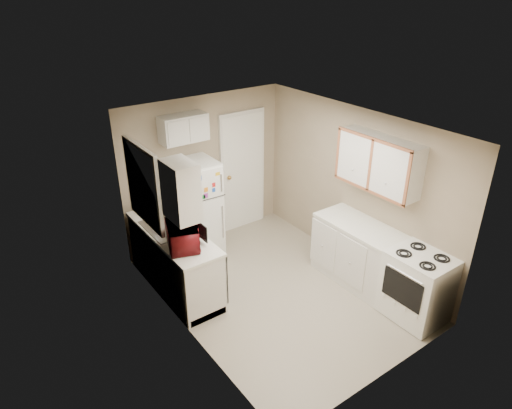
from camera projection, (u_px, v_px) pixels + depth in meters
floor at (277, 290)px, 6.45m from camera, size 3.80×3.80×0.00m
ceiling at (281, 125)px, 5.38m from camera, size 3.80×3.80×0.00m
wall_left at (182, 248)px, 5.18m from camera, size 3.80×3.80×0.00m
wall_right at (354, 189)px, 6.64m from camera, size 3.80×3.80×0.00m
wall_back at (205, 170)px, 7.29m from camera, size 2.80×2.80×0.00m
wall_front at (397, 287)px, 4.53m from camera, size 2.80×2.80×0.00m
left_counter at (175, 260)px, 6.32m from camera, size 0.60×1.80×0.90m
dishwasher at (215, 271)px, 6.02m from camera, size 0.03×0.58×0.72m
sink at (168, 230)px, 6.25m from camera, size 0.54×0.74×0.16m
microwave at (183, 236)px, 5.73m from camera, size 0.62×0.47×0.37m
soap_bottle at (151, 205)px, 6.62m from camera, size 0.08×0.09×0.16m
window_blinds at (144, 185)px, 5.79m from camera, size 0.10×0.98×1.08m
upper_cabinet_left at (181, 191)px, 5.15m from camera, size 0.30×0.45×0.70m
refrigerator at (196, 210)px, 6.97m from camera, size 0.66×0.64×1.56m
cabinet_over_fridge at (183, 128)px, 6.62m from camera, size 0.70×0.30×0.40m
interior_door at (243, 172)px, 7.71m from camera, size 0.86×0.06×2.08m
right_counter at (377, 264)px, 6.24m from camera, size 0.60×2.00×0.90m
stove at (417, 287)px, 5.76m from camera, size 0.61×0.75×0.91m
upper_cabinet_right at (379, 163)px, 5.93m from camera, size 0.30×1.20×0.70m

